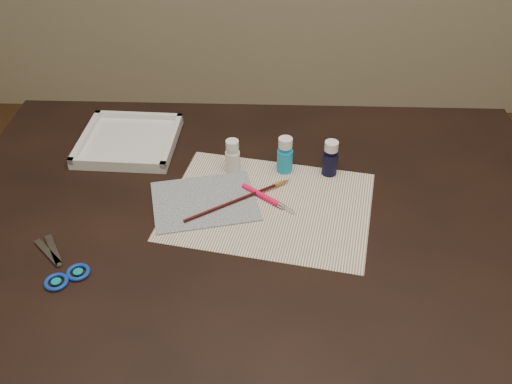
{
  "coord_description": "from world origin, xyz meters",
  "views": [
    {
      "loc": [
        0.03,
        -0.91,
        1.51
      ],
      "look_at": [
        0.0,
        0.0,
        0.8
      ],
      "focal_mm": 40.0,
      "sensor_mm": 36.0,
      "label": 1
    }
  ],
  "objects_px": {
    "scissors": "(53,262)",
    "paper": "(269,206)",
    "palette_tray": "(129,140)",
    "paint_bottle_cyan": "(285,155)",
    "paint_bottle_navy": "(330,158)",
    "canvas": "(205,201)",
    "paint_bottle_white": "(233,156)"
  },
  "relations": [
    {
      "from": "paint_bottle_navy",
      "to": "paint_bottle_cyan",
      "type": "bearing_deg",
      "value": 175.81
    },
    {
      "from": "paint_bottle_white",
      "to": "paint_bottle_navy",
      "type": "xyz_separation_m",
      "value": [
        0.22,
        -0.0,
        0.0
      ]
    },
    {
      "from": "paint_bottle_white",
      "to": "scissors",
      "type": "distance_m",
      "value": 0.44
    },
    {
      "from": "scissors",
      "to": "canvas",
      "type": "bearing_deg",
      "value": -99.09
    },
    {
      "from": "paper",
      "to": "paint_bottle_navy",
      "type": "bearing_deg",
      "value": 42.25
    },
    {
      "from": "palette_tray",
      "to": "paint_bottle_cyan",
      "type": "bearing_deg",
      "value": -14.0
    },
    {
      "from": "paper",
      "to": "scissors",
      "type": "relative_size",
      "value": 2.47
    },
    {
      "from": "scissors",
      "to": "paint_bottle_navy",
      "type": "bearing_deg",
      "value": -105.44
    },
    {
      "from": "paper",
      "to": "paint_bottle_navy",
      "type": "distance_m",
      "value": 0.18
    },
    {
      "from": "paint_bottle_navy",
      "to": "palette_tray",
      "type": "height_order",
      "value": "paint_bottle_navy"
    },
    {
      "from": "canvas",
      "to": "palette_tray",
      "type": "bearing_deg",
      "value": 133.93
    },
    {
      "from": "paper",
      "to": "palette_tray",
      "type": "relative_size",
      "value": 1.86
    },
    {
      "from": "paper",
      "to": "scissors",
      "type": "height_order",
      "value": "scissors"
    },
    {
      "from": "paper",
      "to": "palette_tray",
      "type": "bearing_deg",
      "value": 147.12
    },
    {
      "from": "paper",
      "to": "paint_bottle_white",
      "type": "height_order",
      "value": "paint_bottle_white"
    },
    {
      "from": "paint_bottle_white",
      "to": "paint_bottle_cyan",
      "type": "bearing_deg",
      "value": 2.35
    },
    {
      "from": "paint_bottle_cyan",
      "to": "scissors",
      "type": "xyz_separation_m",
      "value": [
        -0.43,
        -0.31,
        -0.04
      ]
    },
    {
      "from": "paint_bottle_navy",
      "to": "scissors",
      "type": "height_order",
      "value": "paint_bottle_navy"
    },
    {
      "from": "paint_bottle_navy",
      "to": "palette_tray",
      "type": "relative_size",
      "value": 0.38
    },
    {
      "from": "palette_tray",
      "to": "paint_bottle_navy",
      "type": "bearing_deg",
      "value": -11.98
    },
    {
      "from": "canvas",
      "to": "palette_tray",
      "type": "xyz_separation_m",
      "value": [
        -0.21,
        0.21,
        0.01
      ]
    },
    {
      "from": "paper",
      "to": "paint_bottle_cyan",
      "type": "distance_m",
      "value": 0.14
    },
    {
      "from": "paint_bottle_white",
      "to": "palette_tray",
      "type": "relative_size",
      "value": 0.36
    },
    {
      "from": "canvas",
      "to": "scissors",
      "type": "relative_size",
      "value": 1.27
    },
    {
      "from": "paint_bottle_cyan",
      "to": "paint_bottle_navy",
      "type": "bearing_deg",
      "value": -4.19
    },
    {
      "from": "paint_bottle_white",
      "to": "paint_bottle_navy",
      "type": "bearing_deg",
      "value": -0.68
    },
    {
      "from": "scissors",
      "to": "paper",
      "type": "bearing_deg",
      "value": -110.51
    },
    {
      "from": "paint_bottle_cyan",
      "to": "scissors",
      "type": "distance_m",
      "value": 0.54
    },
    {
      "from": "palette_tray",
      "to": "scissors",
      "type": "bearing_deg",
      "value": -97.93
    },
    {
      "from": "paper",
      "to": "palette_tray",
      "type": "height_order",
      "value": "palette_tray"
    },
    {
      "from": "paint_bottle_cyan",
      "to": "paint_bottle_white",
      "type": "bearing_deg",
      "value": -177.65
    },
    {
      "from": "paint_bottle_cyan",
      "to": "scissors",
      "type": "relative_size",
      "value": 0.51
    }
  ]
}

